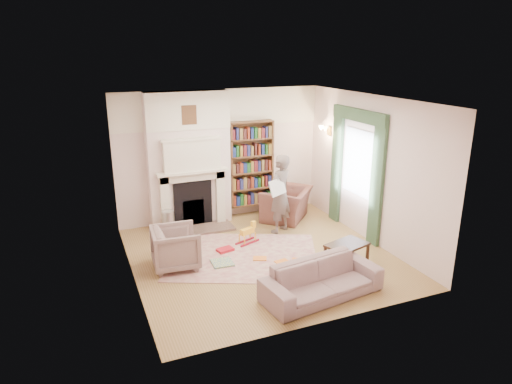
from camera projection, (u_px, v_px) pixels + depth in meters
name	position (u px, v px, depth m)	size (l,w,h in m)	color
floor	(261.00, 256.00, 8.27)	(4.50, 4.50, 0.00)	olive
ceiling	(262.00, 100.00, 7.42)	(4.50, 4.50, 0.00)	white
wall_back	(221.00, 155.00, 9.83)	(4.50, 4.50, 0.00)	silver
wall_front	(330.00, 228.00, 5.86)	(4.50, 4.50, 0.00)	silver
wall_left	(127.00, 198.00, 7.03)	(4.50, 4.50, 0.00)	silver
wall_right	(370.00, 170.00, 8.66)	(4.50, 4.50, 0.00)	silver
fireplace	(189.00, 161.00, 9.38)	(1.70, 0.58, 2.80)	silver
bookcase	(251.00, 164.00, 10.02)	(1.00, 0.24, 1.85)	brown
window	(358.00, 162.00, 8.99)	(0.02, 0.90, 1.30)	silver
curtain_left	(377.00, 184.00, 8.44)	(0.07, 0.32, 2.40)	#304B31
curtain_right	(337.00, 167.00, 9.67)	(0.07, 0.32, 2.40)	#304B31
pelmet	(359.00, 115.00, 8.69)	(0.09, 1.70, 0.24)	#304B31
wall_sconce	(321.00, 131.00, 9.75)	(0.20, 0.24, 0.24)	gold
rug	(243.00, 256.00, 8.26)	(2.64, 2.03, 0.01)	beige
armchair_reading	(286.00, 204.00, 9.98)	(1.06, 0.93, 0.69)	#552F2D
armchair_left	(176.00, 248.00, 7.77)	(0.76, 0.78, 0.71)	#9E9282
sofa	(322.00, 280.00, 6.87)	(1.87, 0.73, 0.54)	gray
man_reading	(280.00, 194.00, 9.14)	(0.59, 0.39, 1.62)	#61534D
newspaper	(277.00, 187.00, 8.85)	(0.45, 0.02, 0.31)	silver
coffee_table	(346.00, 256.00, 7.76)	(0.70, 0.45, 0.45)	#381E13
paraffin_heater	(169.00, 224.00, 9.03)	(0.24, 0.24, 0.55)	#ADB0B5
rocking_horse	(247.00, 233.00, 8.75)	(0.47, 0.19, 0.41)	yellow
board_game	(222.00, 263.00, 7.96)	(0.36, 0.36, 0.03)	#DCE24F
game_box_lid	(225.00, 250.00, 8.45)	(0.30, 0.20, 0.05)	red
comic_annuals	(280.00, 262.00, 8.00)	(0.89, 0.75, 0.02)	red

